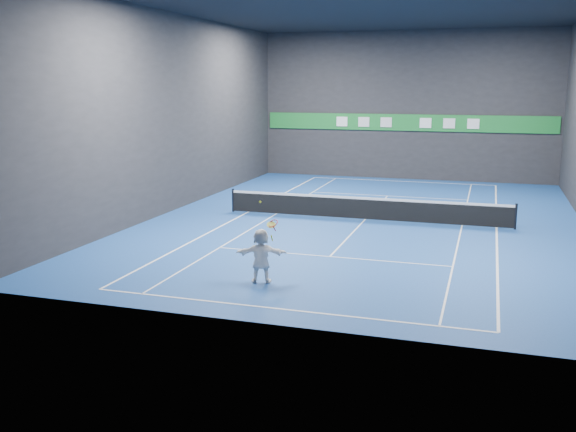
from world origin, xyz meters
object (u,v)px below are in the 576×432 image
(tennis_ball, at_px, (260,202))
(tennis_net, at_px, (365,208))
(player, at_px, (261,256))
(tennis_racket, at_px, (273,225))

(tennis_ball, height_order, tennis_net, tennis_ball)
(player, height_order, tennis_ball, tennis_ball)
(tennis_net, bearing_deg, player, -97.35)
(player, height_order, tennis_racket, tennis_racket)
(tennis_ball, bearing_deg, tennis_net, 82.23)
(tennis_racket, bearing_deg, tennis_net, 84.69)
(player, bearing_deg, tennis_ball, -80.53)
(tennis_ball, bearing_deg, tennis_racket, -10.02)
(player, distance_m, tennis_racket, 1.00)
(tennis_ball, bearing_deg, player, -64.54)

